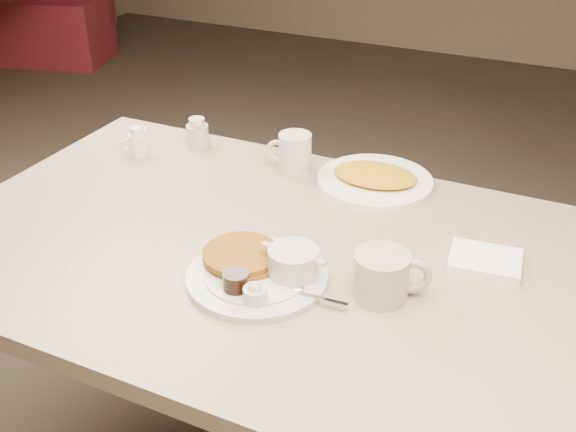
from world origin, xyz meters
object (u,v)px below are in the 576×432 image
at_px(coffee_mug_far, 294,153).
at_px(creamer_left, 138,143).
at_px(hash_plate, 375,179).
at_px(coffee_mug_near, 383,275).
at_px(creamer_right, 198,133).
at_px(booth_back_left, 10,2).
at_px(main_plate, 262,269).
at_px(diner_table, 284,315).

bearing_deg(coffee_mug_far, creamer_left, -167.46).
height_order(coffee_mug_far, hash_plate, coffee_mug_far).
distance_m(coffee_mug_near, hash_plate, 0.45).
distance_m(coffee_mug_far, creamer_right, 0.30).
bearing_deg(booth_back_left, creamer_left, -39.09).
distance_m(main_plate, hash_plate, 0.47).
relative_size(creamer_left, booth_back_left, 0.04).
xyz_separation_m(coffee_mug_near, creamer_left, (-0.77, 0.31, -0.01)).
relative_size(coffee_mug_far, hash_plate, 0.43).
bearing_deg(hash_plate, diner_table, -101.31).
distance_m(coffee_mug_near, creamer_right, 0.79).
height_order(coffee_mug_near, creamer_left, coffee_mug_near).
xyz_separation_m(coffee_mug_far, creamer_right, (-0.30, 0.03, -0.01)).
xyz_separation_m(diner_table, hash_plate, (0.07, 0.36, 0.18)).
height_order(coffee_mug_near, creamer_right, coffee_mug_near).
bearing_deg(main_plate, coffee_mug_near, 11.72).
bearing_deg(hash_plate, main_plate, -98.01).
relative_size(coffee_mug_near, hash_plate, 0.55).
relative_size(main_plate, creamer_right, 4.18).
height_order(creamer_right, booth_back_left, booth_back_left).
bearing_deg(creamer_left, creamer_right, 48.25).
bearing_deg(booth_back_left, hash_plate, -32.38).
relative_size(creamer_left, hash_plate, 0.28).
relative_size(creamer_right, booth_back_left, 0.04).
distance_m(diner_table, hash_plate, 0.41).
distance_m(coffee_mug_far, booth_back_left, 3.91).
distance_m(creamer_right, booth_back_left, 3.65).
bearing_deg(creamer_left, diner_table, -24.65).
bearing_deg(diner_table, hash_plate, 78.69).
distance_m(coffee_mug_far, hash_plate, 0.21).
bearing_deg(creamer_right, creamer_left, -131.75).
xyz_separation_m(coffee_mug_far, booth_back_left, (-3.21, 2.19, -0.39)).
xyz_separation_m(main_plate, creamer_left, (-0.55, 0.36, 0.01)).
relative_size(main_plate, coffee_mug_far, 2.78).
height_order(creamer_left, hash_plate, creamer_left).
bearing_deg(coffee_mug_far, creamer_right, 174.33).
bearing_deg(main_plate, hash_plate, 81.99).
xyz_separation_m(main_plate, coffee_mug_near, (0.23, 0.05, 0.02)).
xyz_separation_m(diner_table, coffee_mug_far, (-0.13, 0.34, 0.22)).
relative_size(coffee_mug_far, booth_back_left, 0.07).
relative_size(diner_table, creamer_right, 18.40).
bearing_deg(main_plate, creamer_right, 132.55).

